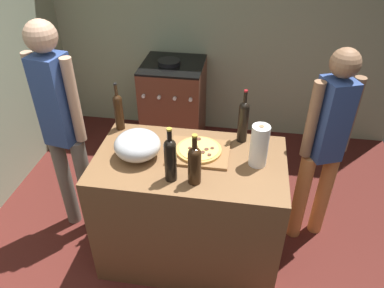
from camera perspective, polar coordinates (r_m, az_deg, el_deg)
name	(u,v)px	position (r m, az deg, el deg)	size (l,w,h in m)	color
ground_plane	(192,204)	(3.40, -0.04, -9.26)	(3.97, 3.26, 0.02)	#511E19
kitchen_wall_rear	(213,15)	(3.95, 3.28, 19.32)	(3.97, 0.10, 2.60)	#99A889
counter	(190,209)	(2.69, -0.34, -10.09)	(1.25, 0.72, 0.91)	brown
cutting_board	(199,152)	(2.43, 1.06, -1.29)	(0.40, 0.32, 0.02)	olive
pizza	(199,150)	(2.42, 1.07, -0.89)	(0.30, 0.30, 0.03)	tan
mixing_bowl	(137,145)	(2.38, -8.45, -0.17)	(0.30, 0.30, 0.18)	#B2B2B7
paper_towel_roll	(259,146)	(2.30, 10.37, -0.26)	(0.11, 0.11, 0.28)	white
wine_bottle_green	(195,163)	(2.13, 0.39, -2.97)	(0.08, 0.08, 0.34)	#331E0F
wine_bottle_clear	(170,158)	(2.14, -3.37, -2.13)	(0.07, 0.07, 0.36)	black
wine_bottle_dark	(118,110)	(2.67, -11.33, 5.16)	(0.06, 0.06, 0.36)	#331E0F
wine_bottle_amber	(243,120)	(2.50, 7.96, 3.74)	(0.07, 0.07, 0.39)	black
stove	(174,104)	(3.95, -2.81, 6.18)	(0.62, 0.64, 0.96)	brown
person_in_stripes	(61,123)	(2.76, -19.59, 3.02)	(0.36, 0.23, 1.72)	slate
person_in_red	(325,143)	(2.73, 19.95, 0.18)	(0.34, 0.26, 1.58)	#D88C4C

